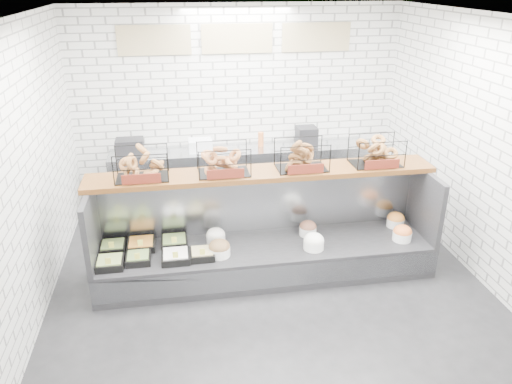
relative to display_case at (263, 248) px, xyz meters
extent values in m
plane|color=black|center=(0.03, -0.34, -0.33)|extent=(5.50, 5.50, 0.00)
cube|color=silver|center=(0.03, 2.41, 1.17)|extent=(5.00, 0.02, 3.00)
cube|color=silver|center=(-2.47, -0.34, 1.17)|extent=(0.02, 5.50, 3.00)
cube|color=silver|center=(2.53, -0.34, 1.17)|extent=(0.02, 5.50, 3.00)
cube|color=white|center=(0.03, -0.34, 2.67)|extent=(5.00, 5.50, 0.02)
cube|color=#C5B488|center=(-1.17, 2.38, 2.17)|extent=(1.05, 0.03, 0.42)
cube|color=#C5B488|center=(0.03, 2.38, 2.17)|extent=(1.05, 0.03, 0.42)
cube|color=#C5B488|center=(1.23, 2.38, 2.17)|extent=(1.05, 0.03, 0.42)
cube|color=black|center=(0.03, -0.04, -0.13)|extent=(4.00, 0.90, 0.40)
cube|color=#93969B|center=(0.03, -0.48, -0.11)|extent=(4.00, 0.03, 0.28)
cube|color=#93969B|center=(0.03, 0.37, 0.47)|extent=(4.00, 0.08, 0.80)
cube|color=black|center=(-1.94, -0.04, 0.47)|extent=(0.06, 0.90, 0.80)
cube|color=black|center=(2.00, -0.04, 0.47)|extent=(0.06, 0.90, 0.80)
cube|color=black|center=(-1.76, -0.25, 0.11)|extent=(0.30, 0.30, 0.08)
cube|color=#849C4F|center=(-1.76, -0.25, 0.15)|extent=(0.26, 0.26, 0.04)
cube|color=#DFDC4D|center=(-1.76, -0.35, 0.20)|extent=(0.06, 0.01, 0.08)
cube|color=black|center=(-1.76, 0.11, 0.11)|extent=(0.29, 0.29, 0.08)
cube|color=olive|center=(-1.76, 0.11, 0.15)|extent=(0.25, 0.25, 0.04)
cube|color=#DFDC4D|center=(-1.76, 0.00, 0.20)|extent=(0.06, 0.01, 0.08)
cube|color=black|center=(-1.46, -0.20, 0.11)|extent=(0.27, 0.27, 0.08)
cube|color=olive|center=(-1.46, -0.20, 0.15)|extent=(0.23, 0.23, 0.04)
cube|color=#DFDC4D|center=(-1.46, -0.30, 0.20)|extent=(0.06, 0.01, 0.08)
cube|color=black|center=(-1.44, 0.11, 0.11)|extent=(0.32, 0.32, 0.08)
cube|color=orange|center=(-1.44, 0.11, 0.15)|extent=(0.27, 0.27, 0.04)
cube|color=#DFDC4D|center=(-1.44, 0.00, 0.20)|extent=(0.06, 0.01, 0.08)
cube|color=black|center=(-1.04, -0.23, 0.11)|extent=(0.32, 0.32, 0.08)
cube|color=white|center=(-1.04, -0.23, 0.15)|extent=(0.27, 0.27, 0.04)
cube|color=#DFDC4D|center=(-1.04, -0.34, 0.20)|extent=(0.06, 0.01, 0.08)
cube|color=black|center=(-1.05, 0.11, 0.11)|extent=(0.31, 0.31, 0.08)
cube|color=#77984D|center=(-1.05, 0.11, 0.15)|extent=(0.26, 0.26, 0.04)
cube|color=#DFDC4D|center=(-1.05, 0.00, 0.20)|extent=(0.06, 0.01, 0.08)
cube|color=black|center=(-0.75, -0.23, 0.11)|extent=(0.28, 0.28, 0.08)
cube|color=tan|center=(-0.75, -0.23, 0.15)|extent=(0.23, 0.23, 0.04)
cube|color=#DFDC4D|center=(-0.75, -0.32, 0.20)|extent=(0.06, 0.01, 0.08)
cylinder|color=white|center=(-0.55, -0.21, 0.13)|extent=(0.25, 0.25, 0.11)
ellipsoid|color=brown|center=(-0.55, -0.21, 0.19)|extent=(0.25, 0.25, 0.17)
cylinder|color=white|center=(-0.56, 0.09, 0.13)|extent=(0.23, 0.23, 0.11)
ellipsoid|color=white|center=(-0.56, 0.09, 0.19)|extent=(0.22, 0.22, 0.16)
cylinder|color=white|center=(0.56, -0.24, 0.13)|extent=(0.24, 0.24, 0.11)
ellipsoid|color=white|center=(0.56, -0.24, 0.19)|extent=(0.24, 0.24, 0.17)
cylinder|color=white|center=(0.58, 0.10, 0.13)|extent=(0.21, 0.21, 0.11)
ellipsoid|color=brown|center=(0.58, 0.10, 0.19)|extent=(0.21, 0.21, 0.15)
cylinder|color=white|center=(1.68, -0.21, 0.13)|extent=(0.23, 0.23, 0.11)
ellipsoid|color=orange|center=(1.68, -0.21, 0.19)|extent=(0.22, 0.22, 0.16)
cylinder|color=white|center=(1.75, 0.14, 0.13)|extent=(0.22, 0.22, 0.11)
ellipsoid|color=orange|center=(1.75, 0.14, 0.19)|extent=(0.22, 0.22, 0.15)
cube|color=#44250E|center=(0.03, 0.18, 0.90)|extent=(4.10, 0.50, 0.06)
cube|color=black|center=(-1.35, 0.18, 1.10)|extent=(0.60, 0.38, 0.34)
cube|color=#541A0F|center=(-1.35, -0.03, 1.00)|extent=(0.42, 0.02, 0.11)
cube|color=black|center=(-0.43, 0.18, 1.10)|extent=(0.60, 0.38, 0.34)
cube|color=#541A0F|center=(-0.43, -0.03, 1.00)|extent=(0.42, 0.02, 0.11)
cube|color=black|center=(0.49, 0.18, 1.10)|extent=(0.60, 0.38, 0.34)
cube|color=#541A0F|center=(0.49, -0.03, 1.00)|extent=(0.42, 0.02, 0.11)
cube|color=black|center=(1.41, 0.18, 1.10)|extent=(0.60, 0.38, 0.34)
cube|color=#541A0F|center=(1.41, -0.03, 1.00)|extent=(0.42, 0.02, 0.11)
cube|color=#93969B|center=(0.03, 2.09, 0.12)|extent=(4.00, 0.60, 0.90)
cube|color=black|center=(-1.64, 2.07, 0.69)|extent=(0.40, 0.30, 0.24)
cube|color=silver|center=(-0.60, 2.06, 0.66)|extent=(0.35, 0.28, 0.18)
cylinder|color=#C36730|center=(0.35, 2.15, 0.68)|extent=(0.09, 0.09, 0.22)
cube|color=black|center=(1.05, 2.05, 0.72)|extent=(0.30, 0.30, 0.30)
camera|label=1|loc=(-0.94, -5.18, 3.05)|focal=35.00mm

